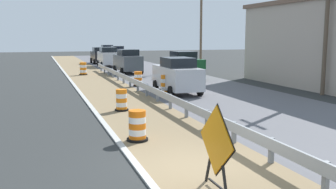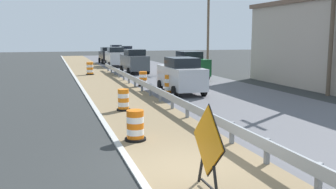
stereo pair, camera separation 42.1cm
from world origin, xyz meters
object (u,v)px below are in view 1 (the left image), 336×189
Objects in this scene: traffic_barrel_nearest at (137,127)px; traffic_barrel_farther at (83,69)px; car_lead_near_lane at (128,61)px; car_distant_b at (100,55)px; traffic_barrel_close at (122,101)px; traffic_barrel_far at (138,80)px; car_trailing_far_lane at (108,57)px; traffic_barrel_mid at (165,85)px; car_lead_far_lane at (177,75)px; warning_sign_diamond at (216,144)px; car_mid_far_lane at (118,53)px; car_distant_a at (107,51)px; utility_pole_near at (327,16)px; utility_pole_mid at (201,26)px; car_trailing_near_lane at (184,65)px.

traffic_barrel_farther reaches higher than traffic_barrel_nearest.
car_lead_near_lane is 13.95m from car_distant_b.
traffic_barrel_far is at bearing 70.50° from traffic_barrel_close.
car_trailing_far_lane is (1.07, 17.69, 0.64)m from traffic_barrel_far.
car_lead_far_lane reaches higher than traffic_barrel_mid.
car_mid_far_lane is (7.42, 47.31, -0.05)m from warning_sign_diamond.
traffic_barrel_close is 8.73m from traffic_barrel_far.
utility_pole_near is (4.80, -44.16, 3.50)m from car_distant_a.
utility_pole_near is (7.72, -16.69, 3.41)m from car_lead_near_lane.
car_lead_far_lane is at bearing -4.27° from car_distant_a.
utility_pole_near is 1.03× the size of utility_pole_mid.
car_mid_far_lane is 0.98× the size of car_distant_a.
car_distant_a reaches higher than warning_sign_diamond.
car_distant_b is (3.92, 31.50, 0.57)m from traffic_barrel_close.
traffic_barrel_far is 23.29m from car_distant_b.
utility_pole_mid is (4.59, 7.03, 3.29)m from car_trailing_near_lane.
car_mid_far_lane is at bearing -11.12° from car_lead_near_lane.
car_lead_near_lane is 1.02× the size of car_distant_b.
car_lead_far_lane is (1.43, -3.82, 0.62)m from traffic_barrel_far.
traffic_barrel_close is 0.22× the size of car_trailing_near_lane.
traffic_barrel_farther is 0.25× the size of car_trailing_far_lane.
traffic_barrel_far is at bearing -53.56° from car_trailing_near_lane.
car_mid_far_lane is 7.34m from car_distant_a.
car_lead_near_lane is (4.28, 27.18, 0.05)m from warning_sign_diamond.
traffic_barrel_mid reaches higher than traffic_barrel_close.
car_lead_near_lane is at bearing 4.99° from traffic_barrel_farther.
traffic_barrel_farther is 0.25× the size of car_trailing_near_lane.
traffic_barrel_nearest is at bearing 172.56° from car_distant_b.
traffic_barrel_nearest is 0.12× the size of utility_pole_near.
car_mid_far_lane is (7.26, 20.50, 0.50)m from traffic_barrel_farther.
car_distant_b is 31.88m from utility_pole_near.
utility_pole_near is at bearing 20.66° from car_trailing_near_lane.
car_distant_a reaches higher than traffic_barrel_close.
traffic_barrel_mid is at bearing -81.42° from traffic_barrel_far.
car_lead_far_lane is 27.09m from car_distant_b.
car_distant_b reaches higher than traffic_barrel_farther.
car_trailing_near_lane is at bearing -123.13° from utility_pole_mid.
traffic_barrel_nearest is at bearing -113.56° from traffic_barrel_mid.
car_mid_far_lane is 19.67m from utility_pole_mid.
car_lead_far_lane is 1.08× the size of car_distant_a.
traffic_barrel_nearest reaches higher than traffic_barrel_far.
utility_pole_near reaches higher than car_trailing_far_lane.
traffic_barrel_farther is at bearing 125.95° from utility_pole_near.
traffic_barrel_farther is at bearing -171.89° from utility_pole_mid.
car_distant_a is (2.93, 40.62, -0.06)m from car_lead_far_lane.
utility_pole_mid reaches higher than car_trailing_near_lane.
traffic_barrel_farther is 28.72m from car_distant_a.
car_mid_far_lane is (3.96, 33.45, 0.49)m from traffic_barrel_mid.
car_mid_far_lane is at bearing -30.31° from car_distant_b.
car_trailing_far_lane is (4.56, 31.08, 0.64)m from traffic_barrel_nearest.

